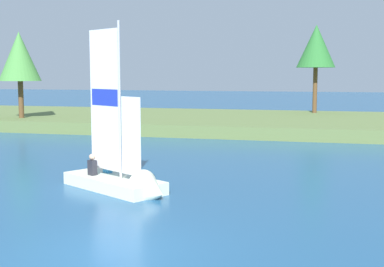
% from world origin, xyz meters
% --- Properties ---
extents(ground_plane, '(200.00, 200.00, 0.00)m').
position_xyz_m(ground_plane, '(0.00, 0.00, 0.00)').
color(ground_plane, navy).
extents(shore_bank, '(80.00, 14.15, 0.74)m').
position_xyz_m(shore_bank, '(0.00, 26.29, 0.37)').
color(shore_bank, '#5B703D').
rests_on(shore_bank, ground).
extents(shoreline_tree_left, '(2.77, 2.77, 5.77)m').
position_xyz_m(shoreline_tree_left, '(-15.62, 21.55, 4.84)').
color(shoreline_tree_left, brown).
rests_on(shoreline_tree_left, shore_bank).
extents(shoreline_tree_midleft, '(2.90, 2.90, 6.64)m').
position_xyz_m(shoreline_tree_midleft, '(3.54, 31.10, 5.74)').
color(shoreline_tree_midleft, brown).
rests_on(shoreline_tree_midleft, shore_bank).
extents(sailboat, '(4.35, 3.31, 5.80)m').
position_xyz_m(sailboat, '(-1.68, 5.32, 0.42)').
color(sailboat, silver).
rests_on(sailboat, ground).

